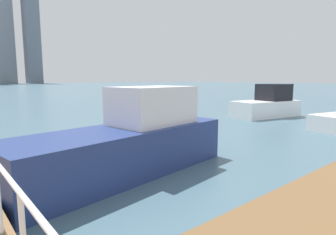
# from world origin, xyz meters

# --- Properties ---
(ground_plane) EXTENTS (300.00, 300.00, 0.00)m
(ground_plane) POSITION_xyz_m (0.00, 20.00, 0.00)
(ground_plane) COLOR #476675
(moored_boat_2) EXTENTS (4.98, 2.81, 2.20)m
(moored_boat_2) POSITION_xyz_m (13.66, 18.96, 0.82)
(moored_boat_2) COLOR white
(moored_boat_2) RESTS_ON ground_plane
(moored_boat_4) EXTENTS (6.55, 2.89, 2.34)m
(moored_boat_4) POSITION_xyz_m (0.35, 15.16, 0.87)
(moored_boat_4) COLOR navy
(moored_boat_4) RESTS_ON ground_plane
(skyline_tower_5) EXTENTS (7.47, 11.96, 53.30)m
(skyline_tower_5) POSITION_xyz_m (36.80, 163.56, 26.65)
(skyline_tower_5) COLOR slate
(skyline_tower_5) RESTS_ON ground_plane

